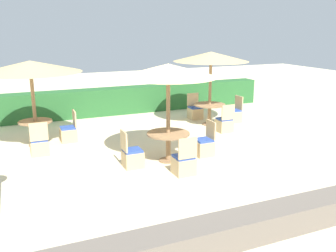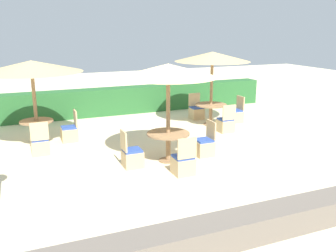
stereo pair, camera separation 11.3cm
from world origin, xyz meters
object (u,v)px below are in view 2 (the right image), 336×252
object	(u,v)px
round_table_back_left	(37,127)
patio_chair_back_left_east	(70,133)
patio_chair_center_south	(183,164)
patio_chair_center_west	(132,157)
parasol_back_left	(31,67)
round_table_back_right	(211,109)
patio_chair_back_right_east	(235,115)
patio_chair_back_right_north	(196,112)
parasol_back_right	(212,57)
patio_chair_back_left_south	(40,145)
round_table_center	(168,139)
patio_chair_center_east	(204,146)
patio_chair_back_right_south	(225,124)
parasol_center	(168,71)

from	to	relation	value
round_table_back_left	patio_chair_back_left_east	bearing A→B (deg)	1.19
patio_chair_center_south	patio_chair_center_west	distance (m)	1.33
round_table_back_left	patio_chair_back_left_east	xyz separation A→B (m)	(0.91, 0.02, -0.28)
parasol_back_left	round_table_back_right	size ratio (longest dim) A/B	2.59
parasol_back_left	patio_chair_center_south	xyz separation A→B (m)	(2.94, -3.66, -2.00)
parasol_back_left	patio_chair_back_left_east	bearing A→B (deg)	1.19
patio_chair_back_right_east	patio_chair_back_right_north	bearing A→B (deg)	46.27
patio_chair_center_west	parasol_back_right	xyz separation A→B (m)	(3.76, 2.83, 2.08)
patio_chair_back_left_south	round_table_center	bearing A→B (deg)	-31.11
round_table_center	patio_chair_center_east	world-z (taller)	patio_chair_center_east
round_table_back_right	patio_chair_back_right_south	world-z (taller)	patio_chair_back_right_south
patio_chair_back_right_east	round_table_center	bearing A→B (deg)	126.30
patio_chair_back_left_east	round_table_back_right	size ratio (longest dim) A/B	0.86
patio_chair_back_left_east	parasol_center	world-z (taller)	parasol_center
parasol_back_right	round_table_back_right	world-z (taller)	parasol_back_right
patio_chair_center_south	patio_chair_back_right_north	bearing A→B (deg)	59.88
patio_chair_back_left_east	patio_chair_back_right_east	size ratio (longest dim) A/B	1.00
patio_chair_back_left_south	patio_chair_center_west	bearing A→B (deg)	-42.77
parasol_back_right	patio_chair_back_right_east	xyz separation A→B (m)	(1.00, -0.01, -2.08)
round_table_back_right	patio_chair_back_left_south	bearing A→B (deg)	-170.19
patio_chair_back_left_south	patio_chair_back_right_south	xyz separation A→B (m)	(5.74, -0.01, 0.00)
patio_chair_back_right_east	patio_chair_center_south	bearing A→B (deg)	134.53
patio_chair_center_east	round_table_center	bearing A→B (deg)	90.87
patio_chair_center_east	round_table_back_right	distance (m)	3.28
parasol_center	patio_chair_center_south	distance (m)	2.25
parasol_center	patio_chair_back_right_south	xyz separation A→B (m)	(2.77, 1.78, -2.03)
patio_chair_center_west	patio_chair_back_right_east	bearing A→B (deg)	120.66
patio_chair_back_left_south	patio_chair_back_left_east	distance (m)	1.30
round_table_center	patio_chair_back_right_east	bearing A→B (deg)	36.30
parasol_back_left	round_table_back_left	size ratio (longest dim) A/B	2.98
patio_chair_back_left_east	parasol_back_left	bearing A→B (deg)	91.19
round_table_center	patio_chair_center_west	world-z (taller)	patio_chair_center_west
round_table_center	patio_chair_center_west	size ratio (longest dim) A/B	1.17
parasol_back_left	round_table_center	xyz separation A→B (m)	(2.96, -2.69, -1.67)
patio_chair_center_south	parasol_back_right	xyz separation A→B (m)	(2.80, 3.75, 2.08)
round_table_center	patio_chair_back_right_north	size ratio (longest dim) A/B	1.17
parasol_center	patio_chair_back_right_south	size ratio (longest dim) A/B	2.66
parasol_back_left	patio_chair_back_left_south	world-z (taller)	parasol_back_left
round_table_back_left	patio_chair_center_south	size ratio (longest dim) A/B	1.01
round_table_back_left	patio_chair_back_right_east	size ratio (longest dim) A/B	1.01
parasol_center	patio_chair_back_right_north	size ratio (longest dim) A/B	2.66
patio_chair_center_south	patio_chair_center_east	xyz separation A→B (m)	(1.07, 0.98, 0.00)
parasol_back_right	round_table_back_left	bearing A→B (deg)	-179.08
parasol_center	patio_chair_back_left_east	bearing A→B (deg)	127.15
round_table_center	patio_chair_center_west	xyz separation A→B (m)	(-0.98, -0.05, -0.33)
parasol_back_left	parasol_center	distance (m)	4.01
round_table_back_left	parasol_back_right	size ratio (longest dim) A/B	0.37
round_table_back_left	patio_chair_back_right_north	world-z (taller)	patio_chair_back_right_north
patio_chair_center_east	parasol_back_right	bearing A→B (deg)	-31.90
round_table_back_right	parasol_back_right	bearing A→B (deg)	-135.00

